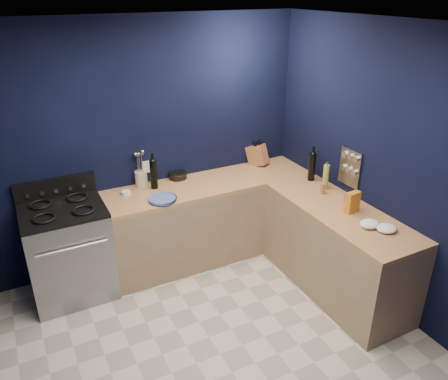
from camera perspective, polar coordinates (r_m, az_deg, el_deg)
floor at (r=3.96m, az=-0.52°, el=-20.70°), size 3.50×3.50×0.02m
ceiling at (r=2.76m, az=-0.74°, el=20.55°), size 3.50×3.50×0.02m
wall_back at (r=4.66m, az=-10.38°, el=5.58°), size 3.50×0.02×2.60m
wall_right at (r=4.17m, az=21.60°, el=1.75°), size 0.02×3.50×2.60m
cab_back at (r=4.93m, az=-1.79°, el=-3.96°), size 2.30×0.63×0.86m
top_back at (r=4.73m, az=-1.86°, el=0.80°), size 2.30×0.63×0.04m
cab_right at (r=4.52m, az=14.40°, el=-7.82°), size 0.63×1.67×0.86m
top_right at (r=4.30m, az=15.03°, el=-2.77°), size 0.63×1.67×0.04m
gas_range at (r=4.56m, az=-19.49°, el=-7.77°), size 0.76×0.66×0.92m
oven_door at (r=4.31m, az=-18.78°, el=-9.97°), size 0.59×0.02×0.42m
cooktop at (r=4.34m, az=-20.38°, el=-2.47°), size 0.76×0.66×0.03m
backguard at (r=4.56m, az=-21.13°, el=0.27°), size 0.76×0.06×0.20m
spice_panel at (r=4.54m, az=16.13°, el=2.81°), size 0.02×0.28×0.38m
wall_outlet at (r=4.72m, az=-10.10°, el=2.98°), size 0.09×0.02×0.13m
plate_stack at (r=4.35m, az=-8.04°, el=-1.21°), size 0.33×0.33×0.03m
ramekin at (r=4.55m, az=-12.64°, el=-0.34°), size 0.10×0.10×0.04m
utensil_crock at (r=4.69m, az=-10.74°, el=1.49°), size 0.14×0.14×0.16m
wine_bottle_back at (r=4.58m, az=-9.15°, el=2.00°), size 0.08×0.08×0.31m
lemon_basket at (r=4.83m, az=-6.05°, el=1.93°), size 0.26×0.26×0.08m
knife_block at (r=5.17m, az=4.37°, el=4.56°), size 0.24×0.30×0.29m
wine_bottle_right at (r=4.81m, az=11.40°, el=2.96°), size 0.08×0.08×0.31m
oil_bottle at (r=4.65m, az=13.12°, el=1.71°), size 0.07×0.07×0.26m
spice_jar_near at (r=4.55m, az=12.77°, el=0.15°), size 0.06×0.06×0.11m
spice_jar_far at (r=4.46m, az=15.66°, el=-0.90°), size 0.05×0.05×0.08m
crouton_bag at (r=4.23m, az=16.41°, el=-1.55°), size 0.15×0.08×0.20m
towel_front at (r=4.05m, az=18.47°, el=-4.21°), size 0.22×0.20×0.06m
towel_end at (r=4.04m, az=20.42°, el=-4.70°), size 0.21×0.19×0.05m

